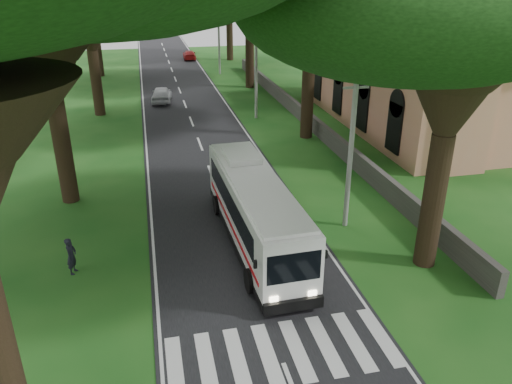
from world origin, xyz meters
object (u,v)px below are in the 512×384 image
at_px(pole_near, 351,144).
at_px(pedestrian, 71,256).
at_px(pole_far, 219,38).
at_px(coach_bus, 255,209).
at_px(pole_mid, 256,68).
at_px(distant_car_c, 189,55).
at_px(church, 423,62).
at_px(distant_car_a, 162,94).

height_order(pole_near, pedestrian, pole_near).
bearing_deg(pole_far, coach_bus, -96.58).
distance_m(coach_bus, pedestrian, 7.98).
distance_m(pole_mid, pedestrian, 25.15).
bearing_deg(pedestrian, distant_car_c, 5.91).
bearing_deg(pedestrian, pole_near, -66.47).
height_order(church, pole_near, church).
height_order(pole_near, distant_car_c, pole_near).
height_order(pole_near, pole_mid, same).
height_order(church, pedestrian, church).
relative_size(pole_far, coach_bus, 0.73).
height_order(pole_mid, distant_car_c, pole_mid).
relative_size(church, coach_bus, 2.20).
bearing_deg(distant_car_a, distant_car_c, -95.21).
relative_size(church, distant_car_c, 5.75).
bearing_deg(coach_bus, distant_car_c, 85.66).
distance_m(church, distant_car_a, 23.47).
xyz_separation_m(pole_far, coach_bus, (-4.70, -40.74, -2.46)).
relative_size(pole_far, distant_car_a, 1.84).
bearing_deg(church, pole_mid, 160.19).
bearing_deg(coach_bus, pole_mid, 75.30).
height_order(pole_far, distant_car_a, pole_far).
xyz_separation_m(pole_mid, distant_car_a, (-7.52, 7.30, -3.41)).
distance_m(pole_near, coach_bus, 5.36).
height_order(pole_far, coach_bus, pole_far).
relative_size(coach_bus, distant_car_a, 2.51).
distance_m(pole_far, distant_car_c, 12.32).
relative_size(pole_far, pedestrian, 4.99).
bearing_deg(pole_far, church, -63.18).
bearing_deg(pole_near, pole_mid, 90.00).
xyz_separation_m(church, distant_car_a, (-19.89, 11.75, -4.14)).
xyz_separation_m(church, coach_bus, (-17.07, -16.29, -3.19)).
height_order(distant_car_c, pedestrian, pedestrian).
bearing_deg(pole_mid, coach_bus, -102.77).
relative_size(pole_near, distant_car_a, 1.84).
bearing_deg(pole_near, distant_car_a, 105.41).
distance_m(church, pedestrian, 30.50).
distance_m(pole_mid, distant_car_c, 31.83).
bearing_deg(church, pole_near, -128.50).
distance_m(pole_near, distant_car_c, 51.71).
xyz_separation_m(coach_bus, distant_car_c, (2.20, 52.27, -1.09)).
bearing_deg(pedestrian, pole_far, -0.19).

